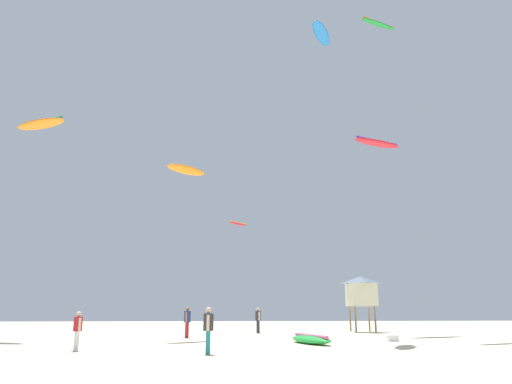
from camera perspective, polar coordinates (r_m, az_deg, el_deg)
The scene contains 14 objects.
ground_plane at distance 12.73m, azimuth 7.79°, elevation -21.22°, with size 120.00×120.00×0.00m, color beige.
person_foreground at distance 18.60m, azimuth -5.79°, elevation -15.89°, with size 0.39×0.57×1.71m.
person_midground at distance 35.22m, azimuth 0.25°, elevation -15.02°, with size 0.40×0.57×1.79m.
person_left at distance 29.62m, azimuth -8.32°, elevation -15.03°, with size 0.41×0.58×1.80m.
person_right at distance 21.28m, azimuth -20.78°, elevation -15.10°, with size 0.35×0.44×1.55m.
kite_grounded_near at distance 24.31m, azimuth 6.65°, elevation -17.28°, with size 2.02×3.95×0.49m.
lifeguard_tower at distance 38.04m, azimuth 12.60°, elevation -11.59°, with size 2.30×2.30×4.15m.
cooler_box at distance 26.99m, azimuth 16.22°, elevation -16.64°, with size 0.56×0.36×0.32m, color white.
kite_aloft_0 at distance 49.07m, azimuth -2.21°, elevation -3.85°, with size 2.32×2.32×0.45m.
kite_aloft_1 at distance 30.38m, azimuth -8.44°, elevation 2.66°, with size 2.74×2.52×0.55m.
kite_aloft_2 at distance 38.19m, azimuth 14.45°, elevation 5.76°, with size 4.47×2.84×0.58m.
kite_aloft_3 at distance 35.00m, azimuth -24.63°, elevation 7.50°, with size 4.11×2.88×0.51m.
kite_aloft_7 at distance 35.02m, azimuth 7.90°, elevation 18.46°, with size 2.26×3.38×0.36m.
kite_aloft_8 at distance 39.78m, azimuth 14.58°, elevation 19.09°, with size 3.30×2.12×0.68m.
Camera 1 is at (-2.52, -12.37, 1.60)m, focal length 33.04 mm.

